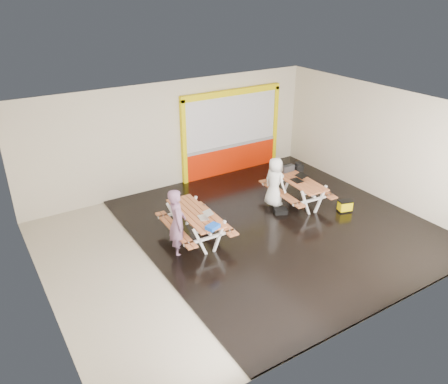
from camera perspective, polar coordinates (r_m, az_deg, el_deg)
room at (r=11.15m, az=2.45°, el=1.78°), size 10.02×8.02×3.52m
deck at (r=12.60m, az=7.02°, el=-4.20°), size 7.50×7.98×0.05m
kiosk at (r=15.46m, az=0.98°, el=7.48°), size 3.88×0.16×3.00m
picnic_table_left at (r=11.56m, az=-3.75°, el=-3.48°), size 1.49×2.14×0.84m
picnic_table_right at (r=13.61m, az=9.42°, el=0.91°), size 1.57×2.20×0.84m
person_left at (r=10.94m, az=-6.05°, el=-3.96°), size 0.64×0.76×1.79m
person_right at (r=13.14m, az=6.58°, el=1.30°), size 0.60×0.81×1.51m
laptop_left at (r=11.18m, az=-2.48°, el=-3.10°), size 0.40×0.38×0.15m
laptop_right at (r=13.42m, az=9.60°, el=1.71°), size 0.42×0.37×0.17m
blue_pouch at (r=10.70m, az=-1.47°, el=-4.52°), size 0.38×0.33×0.10m
toolbox at (r=14.00m, az=8.16°, el=3.06°), size 0.45×0.24×0.25m
backpack at (r=14.33m, az=9.49°, el=2.71°), size 0.36×0.26×0.55m
dark_case at (r=13.13m, az=7.31°, el=-2.45°), size 0.45×0.41×0.14m
fluke_bag at (r=13.57m, az=15.36°, el=-1.76°), size 0.46×0.37×0.35m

